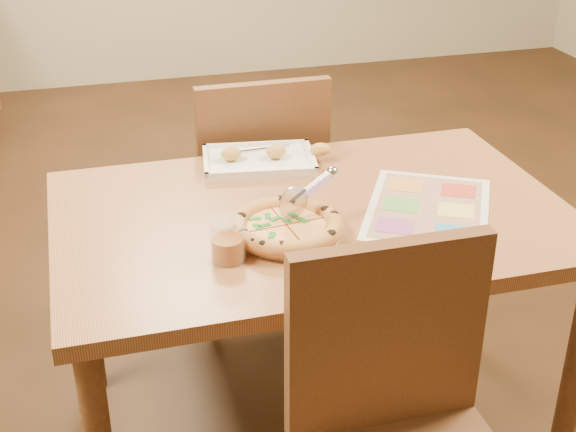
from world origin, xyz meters
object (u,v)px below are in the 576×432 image
object	(u,v)px
menu	(428,208)
chair_far	(258,173)
glass_tumbler	(227,243)
chair_near	(401,411)
plate	(288,232)
pizza	(286,226)
pizza_cutter	(306,193)
appetizer_tray	(262,160)
dining_table	(312,240)

from	to	relation	value
menu	chair_far	bearing A→B (deg)	113.08
chair_far	glass_tumbler	size ratio (longest dim) A/B	4.66
chair_near	plate	size ratio (longest dim) A/B	1.87
pizza	glass_tumbler	size ratio (longest dim) A/B	2.71
pizza	pizza_cutter	size ratio (longest dim) A/B	1.72
appetizer_tray	chair_near	bearing A→B (deg)	-86.68
plate	appetizer_tray	distance (m)	0.42
dining_table	plate	bearing A→B (deg)	-131.77
chair_far	glass_tumbler	world-z (taller)	chair_far
chair_far	pizza_cutter	size ratio (longest dim) A/B	2.95
plate	chair_far	bearing A→B (deg)	82.38
chair_far	pizza	distance (m)	0.74
chair_near	glass_tumbler	bearing A→B (deg)	121.80
menu	dining_table	bearing A→B (deg)	166.05
chair_near	plate	distance (m)	0.53
menu	plate	bearing A→B (deg)	-174.79
plate	menu	size ratio (longest dim) A/B	0.60
chair_near	chair_far	world-z (taller)	same
pizza	glass_tumbler	distance (m)	0.17
chair_far	pizza	world-z (taller)	chair_far
chair_near	glass_tumbler	distance (m)	0.53
plate	pizza	bearing A→B (deg)	-131.12
chair_near	pizza_cutter	distance (m)	0.58
pizza	appetizer_tray	bearing A→B (deg)	83.62
pizza_cutter	menu	world-z (taller)	pizza_cutter
pizza_cutter	glass_tumbler	bearing A→B (deg)	-176.15
chair_far	plate	xyz separation A→B (m)	(-0.09, -0.71, 0.16)
appetizer_tray	pizza_cutter	bearing A→B (deg)	-87.98
menu	pizza	bearing A→B (deg)	-173.80
dining_table	pizza	world-z (taller)	pizza
pizza_cutter	dining_table	bearing A→B (deg)	38.04
dining_table	chair_near	bearing A→B (deg)	-90.00
glass_tumbler	appetizer_tray	bearing A→B (deg)	67.73
appetizer_tray	glass_tumbler	bearing A→B (deg)	-112.27
chair_far	chair_near	bearing A→B (deg)	90.00
chair_far	pizza_cutter	distance (m)	0.72
chair_far	dining_table	bearing A→B (deg)	90.00
chair_near	appetizer_tray	world-z (taller)	chair_near
appetizer_tray	dining_table	bearing A→B (deg)	-80.43
chair_far	plate	distance (m)	0.73
chair_near	glass_tumbler	size ratio (longest dim) A/B	4.66
chair_near	appetizer_tray	size ratio (longest dim) A/B	1.25
pizza	appetizer_tray	xyz separation A→B (m)	(0.05, 0.43, -0.01)
chair_near	glass_tumbler	xyz separation A→B (m)	(-0.26, 0.42, 0.20)
chair_far	pizza	xyz separation A→B (m)	(-0.10, -0.72, 0.18)
dining_table	pizza_cutter	world-z (taller)	pizza_cutter
chair_far	plate	bearing A→B (deg)	82.38
pizza_cutter	appetizer_tray	bearing A→B (deg)	68.59
chair_far	pizza_cutter	xyz separation A→B (m)	(-0.04, -0.67, 0.24)
pizza_cutter	glass_tumbler	distance (m)	0.25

